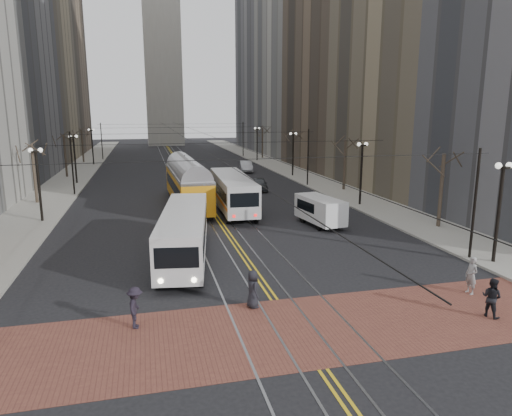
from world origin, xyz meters
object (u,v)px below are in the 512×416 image
pedestrian_a (253,289)px  transit_bus (185,235)px  rear_bus (233,193)px  streetcar (187,187)px  cargo_van (320,212)px  sedan_grey (259,184)px  pedestrian_b (471,275)px  pedestrian_c (492,297)px  pedestrian_d (135,308)px  sedan_silver (246,166)px

pedestrian_a → transit_bus: bearing=10.5°
rear_bus → streetcar: bearing=140.1°
transit_bus → cargo_van: bearing=36.0°
sedan_grey → pedestrian_a: size_ratio=2.39×
pedestrian_a → pedestrian_b: 10.61m
transit_bus → pedestrian_b: (12.90, -8.69, -0.53)m
transit_bus → pedestrian_c: bearing=-34.1°
transit_bus → pedestrian_b: size_ratio=6.37×
pedestrian_c → pedestrian_d: size_ratio=0.99×
sedan_grey → rear_bus: bearing=-107.4°
cargo_van → pedestrian_c: bearing=-94.2°
sedan_grey → pedestrian_c: pedestrian_c is taller
pedestrian_b → pedestrian_c: pedestrian_b is taller
streetcar → pedestrian_c: 28.80m
transit_bus → rear_bus: 13.61m
sedan_silver → pedestrian_a: 46.73m
transit_bus → pedestrian_d: bearing=-99.3°
streetcar → pedestrian_d: (-4.39, -24.33, -0.83)m
sedan_silver → pedestrian_b: pedestrian_b is taller
transit_bus → sedan_grey: (10.13, 22.07, -0.75)m
sedan_grey → pedestrian_a: bearing=-95.2°
rear_bus → pedestrian_d: size_ratio=6.90×
pedestrian_b → sedan_grey: bearing=-177.9°
rear_bus → pedestrian_b: size_ratio=6.52×
rear_bus → sedan_silver: 26.35m
pedestrian_b → pedestrian_c: size_ratio=1.06×
pedestrian_d → streetcar: bearing=-5.1°
streetcar → rear_bus: size_ratio=1.21×
sedan_silver → pedestrian_a: pedestrian_a is taller
transit_bus → pedestrian_b: 15.56m
transit_bus → sedan_grey: bearing=73.8°
rear_bus → pedestrian_d: rear_bus is taller
rear_bus → sedan_silver: (6.84, 25.43, -0.77)m
cargo_van → sedan_silver: (1.34, 32.33, -0.31)m
rear_bus → sedan_grey: rear_bus is taller
rear_bus → pedestrian_c: bearing=-72.1°
cargo_van → pedestrian_d: 19.59m
transit_bus → pedestrian_b: transit_bus is taller
pedestrian_a → pedestrian_b: bearing=-101.6°
streetcar → sedan_grey: bearing=34.8°
transit_bus → sedan_silver: bearing=80.7°
streetcar → sedan_grey: streetcar is taller
transit_bus → streetcar: size_ratio=0.80×
cargo_van → transit_bus: bearing=-160.8°
sedan_silver → pedestrian_c: pedestrian_c is taller
sedan_silver → pedestrian_d: 48.82m
cargo_van → sedan_silver: bearing=79.3°
cargo_van → pedestrian_a: size_ratio=2.85×
sedan_grey → pedestrian_b: (2.76, -30.76, 0.22)m
streetcar → pedestrian_a: (0.67, -23.52, -0.83)m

